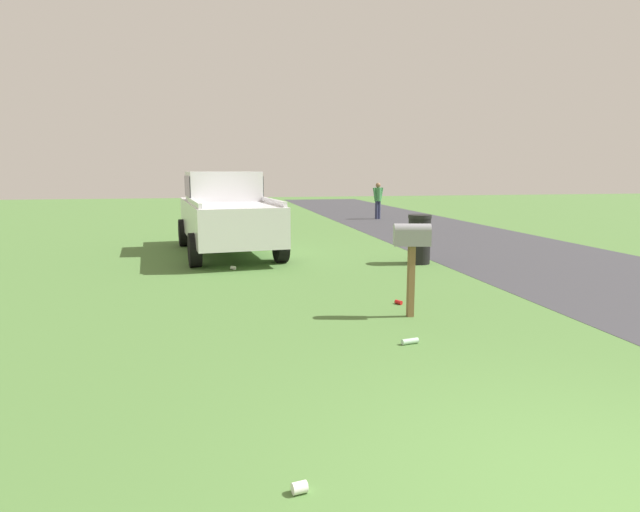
{
  "coord_description": "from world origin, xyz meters",
  "views": [
    {
      "loc": [
        -2.56,
        2.48,
        2.12
      ],
      "look_at": [
        4.52,
        1.06,
        0.95
      ],
      "focal_mm": 29.75,
      "sensor_mm": 36.0,
      "label": 1
    }
  ],
  "objects_px": {
    "pickup_truck": "(226,210)",
    "pedestrian": "(378,198)",
    "trash_bin": "(419,239)",
    "mailbox": "(412,242)"
  },
  "relations": [
    {
      "from": "mailbox",
      "to": "pedestrian",
      "type": "relative_size",
      "value": 0.86
    },
    {
      "from": "pickup_truck",
      "to": "trash_bin",
      "type": "xyz_separation_m",
      "value": [
        -2.59,
        -4.29,
        -0.54
      ]
    },
    {
      "from": "mailbox",
      "to": "trash_bin",
      "type": "height_order",
      "value": "mailbox"
    },
    {
      "from": "trash_bin",
      "to": "pedestrian",
      "type": "xyz_separation_m",
      "value": [
        11.03,
        -2.49,
        0.35
      ]
    },
    {
      "from": "pickup_truck",
      "to": "mailbox",
      "type": "bearing_deg",
      "value": -166.81
    },
    {
      "from": "mailbox",
      "to": "pedestrian",
      "type": "distance_m",
      "value": 15.84
    },
    {
      "from": "trash_bin",
      "to": "mailbox",
      "type": "bearing_deg",
      "value": 156.64
    },
    {
      "from": "trash_bin",
      "to": "pedestrian",
      "type": "bearing_deg",
      "value": -12.74
    },
    {
      "from": "pickup_truck",
      "to": "pedestrian",
      "type": "distance_m",
      "value": 10.83
    },
    {
      "from": "mailbox",
      "to": "pickup_truck",
      "type": "relative_size",
      "value": 0.25
    }
  ]
}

